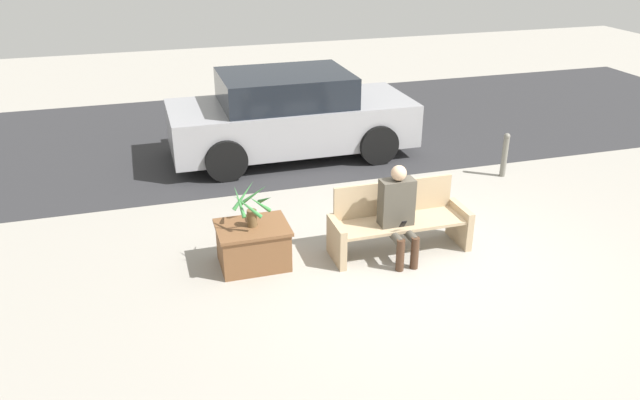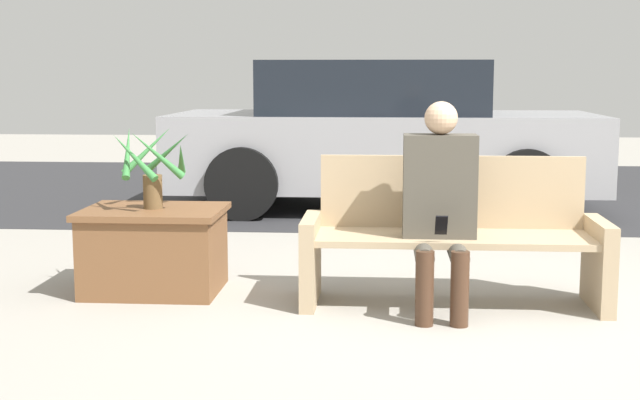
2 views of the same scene
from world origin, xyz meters
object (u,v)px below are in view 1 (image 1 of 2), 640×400
at_px(planter_box, 253,244).
at_px(potted_plant, 251,206).
at_px(bench, 398,221).
at_px(person_seated, 398,209).
at_px(parked_car, 290,115).
at_px(bollard_post, 505,154).

height_order(planter_box, potted_plant, potted_plant).
xyz_separation_m(bench, potted_plant, (-1.89, 0.14, 0.40)).
relative_size(bench, potted_plant, 3.46).
distance_m(person_seated, parked_car, 4.06).
relative_size(potted_plant, parked_car, 0.12).
xyz_separation_m(person_seated, planter_box, (-1.80, 0.32, -0.38)).
distance_m(potted_plant, bollard_post, 4.91).
bearing_deg(person_seated, potted_plant, 169.84).
bearing_deg(parked_car, bollard_post, -32.71).
bearing_deg(bench, parked_car, 96.90).
xyz_separation_m(planter_box, potted_plant, (0.00, 0.00, 0.52)).
relative_size(person_seated, bollard_post, 1.63).
bearing_deg(planter_box, potted_plant, 41.13).
distance_m(bench, planter_box, 1.90).
xyz_separation_m(planter_box, parked_car, (1.43, 3.72, 0.46)).
height_order(bench, parked_car, parked_car).
height_order(person_seated, parked_car, parked_car).
height_order(planter_box, bollard_post, bollard_post).
relative_size(bench, bollard_post, 2.40).
xyz_separation_m(potted_plant, parked_car, (1.42, 3.72, -0.06)).
bearing_deg(planter_box, bench, -4.20).
xyz_separation_m(bench, planter_box, (-1.89, 0.14, -0.12)).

